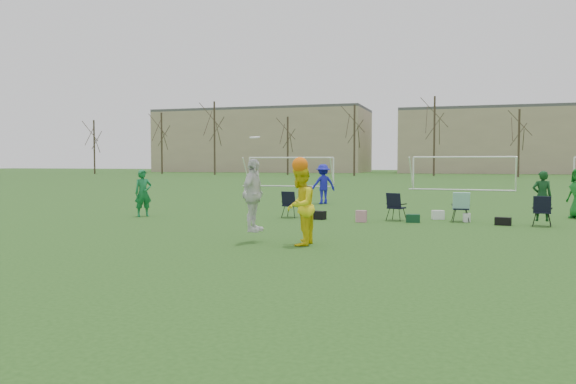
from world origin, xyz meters
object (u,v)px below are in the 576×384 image
at_px(fielder_blue, 323,184).
at_px(goal_left, 291,163).
at_px(center_contest, 281,201).
at_px(goal_mid, 463,163).
at_px(fielder_green_near, 143,193).

xyz_separation_m(fielder_blue, goal_left, (-7.46, 18.98, 0.96)).
xyz_separation_m(center_contest, goal_left, (-9.67, 32.39, 0.83)).
bearing_deg(fielder_blue, center_contest, 63.00).
distance_m(goal_left, goal_mid, 14.14).
height_order(center_contest, goal_mid, center_contest).
xyz_separation_m(fielder_blue, goal_mid, (6.54, 16.98, 0.96)).
height_order(fielder_blue, goal_left, goal_left).
relative_size(fielder_green_near, goal_mid, 0.24).
relative_size(fielder_blue, goal_mid, 0.26).
relative_size(fielder_blue, goal_left, 0.26).
relative_size(goal_left, goal_mid, 1.00).
bearing_deg(fielder_green_near, center_contest, -83.88).
distance_m(fielder_blue, goal_left, 20.41).
bearing_deg(center_contest, fielder_blue, 99.35).
relative_size(center_contest, goal_mid, 0.37).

